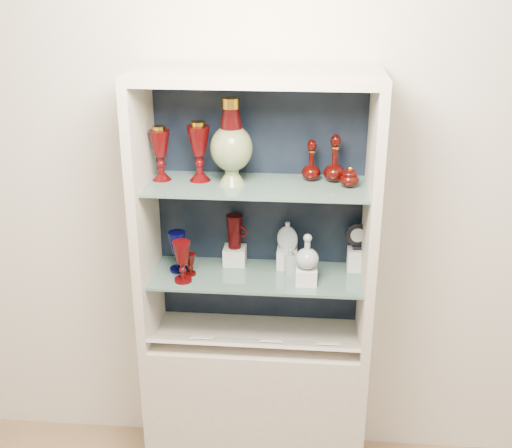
# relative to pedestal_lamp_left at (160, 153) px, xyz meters

# --- Properties ---
(wall_back) EXTENTS (3.50, 0.02, 2.80)m
(wall_back) POSITION_rel_pedestal_lamp_left_xyz_m (0.41, 0.17, -0.19)
(wall_back) COLOR white
(wall_back) RESTS_ON ground
(cabinet_base) EXTENTS (1.00, 0.40, 0.75)m
(cabinet_base) POSITION_rel_pedestal_lamp_left_xyz_m (0.41, -0.05, -1.21)
(cabinet_base) COLOR beige
(cabinet_base) RESTS_ON ground
(cabinet_back_panel) EXTENTS (0.98, 0.02, 1.15)m
(cabinet_back_panel) POSITION_rel_pedestal_lamp_left_xyz_m (0.41, 0.14, -0.26)
(cabinet_back_panel) COLOR black
(cabinet_back_panel) RESTS_ON cabinet_base
(cabinet_side_left) EXTENTS (0.04, 0.40, 1.15)m
(cabinet_side_left) POSITION_rel_pedestal_lamp_left_xyz_m (-0.07, -0.05, -0.26)
(cabinet_side_left) COLOR beige
(cabinet_side_left) RESTS_ON cabinet_base
(cabinet_side_right) EXTENTS (0.04, 0.40, 1.15)m
(cabinet_side_right) POSITION_rel_pedestal_lamp_left_xyz_m (0.89, -0.05, -0.26)
(cabinet_side_right) COLOR beige
(cabinet_side_right) RESTS_ON cabinet_base
(cabinet_top_cap) EXTENTS (1.00, 0.40, 0.04)m
(cabinet_top_cap) POSITION_rel_pedestal_lamp_left_xyz_m (0.41, -0.05, 0.33)
(cabinet_top_cap) COLOR beige
(cabinet_top_cap) RESTS_ON cabinet_side_left
(shelf_lower) EXTENTS (0.92, 0.34, 0.01)m
(shelf_lower) POSITION_rel_pedestal_lamp_left_xyz_m (0.41, -0.03, -0.54)
(shelf_lower) COLOR slate
(shelf_lower) RESTS_ON cabinet_side_left
(shelf_upper) EXTENTS (0.92, 0.34, 0.01)m
(shelf_upper) POSITION_rel_pedestal_lamp_left_xyz_m (0.41, -0.03, -0.12)
(shelf_upper) COLOR slate
(shelf_upper) RESTS_ON cabinet_side_left
(label_ledge) EXTENTS (0.92, 0.17, 0.09)m
(label_ledge) POSITION_rel_pedestal_lamp_left_xyz_m (0.41, -0.16, -0.81)
(label_ledge) COLOR beige
(label_ledge) RESTS_ON cabinet_base
(label_card_0) EXTENTS (0.10, 0.06, 0.03)m
(label_card_0) POSITION_rel_pedestal_lamp_left_xyz_m (0.49, -0.16, -0.79)
(label_card_0) COLOR white
(label_card_0) RESTS_ON label_ledge
(label_card_1) EXTENTS (0.10, 0.06, 0.03)m
(label_card_1) POSITION_rel_pedestal_lamp_left_xyz_m (0.73, -0.16, -0.79)
(label_card_1) COLOR white
(label_card_1) RESTS_ON label_ledge
(label_card_2) EXTENTS (0.10, 0.06, 0.03)m
(label_card_2) POSITION_rel_pedestal_lamp_left_xyz_m (0.18, -0.16, -0.79)
(label_card_2) COLOR white
(label_card_2) RESTS_ON label_ledge
(pedestal_lamp_left) EXTENTS (0.10, 0.10, 0.23)m
(pedestal_lamp_left) POSITION_rel_pedestal_lamp_left_xyz_m (0.00, 0.00, 0.00)
(pedestal_lamp_left) COLOR #4C0607
(pedestal_lamp_left) RESTS_ON shelf_upper
(pedestal_lamp_right) EXTENTS (0.11, 0.11, 0.25)m
(pedestal_lamp_right) POSITION_rel_pedestal_lamp_left_xyz_m (0.16, 0.00, 0.01)
(pedestal_lamp_right) COLOR #4C0607
(pedestal_lamp_right) RESTS_ON shelf_upper
(enamel_urn) EXTENTS (0.19, 0.19, 0.36)m
(enamel_urn) POSITION_rel_pedestal_lamp_left_xyz_m (0.31, -0.03, 0.06)
(enamel_urn) COLOR #074413
(enamel_urn) RESTS_ON shelf_upper
(ruby_decanter_a) EXTENTS (0.11, 0.11, 0.23)m
(ruby_decanter_a) POSITION_rel_pedestal_lamp_left_xyz_m (0.73, 0.04, -0.00)
(ruby_decanter_a) COLOR #390603
(ruby_decanter_a) RESTS_ON shelf_upper
(ruby_decanter_b) EXTENTS (0.10, 0.10, 0.19)m
(ruby_decanter_b) POSITION_rel_pedestal_lamp_left_xyz_m (0.63, 0.05, -0.02)
(ruby_decanter_b) COLOR #390603
(ruby_decanter_b) RESTS_ON shelf_upper
(lidded_bowl) EXTENTS (0.10, 0.10, 0.09)m
(lidded_bowl) POSITION_rel_pedestal_lamp_left_xyz_m (0.79, -0.03, -0.07)
(lidded_bowl) COLOR #390603
(lidded_bowl) RESTS_ON shelf_upper
(cobalt_goblet) EXTENTS (0.10, 0.10, 0.19)m
(cobalt_goblet) POSITION_rel_pedestal_lamp_left_xyz_m (0.06, -0.02, -0.44)
(cobalt_goblet) COLOR #030238
(cobalt_goblet) RESTS_ON shelf_lower
(ruby_goblet_tall) EXTENTS (0.09, 0.09, 0.19)m
(ruby_goblet_tall) POSITION_rel_pedestal_lamp_left_xyz_m (0.10, -0.12, -0.44)
(ruby_goblet_tall) COLOR #4C0607
(ruby_goblet_tall) RESTS_ON shelf_lower
(ruby_goblet_small) EXTENTS (0.07, 0.07, 0.10)m
(ruby_goblet_small) POSITION_rel_pedestal_lamp_left_xyz_m (0.12, -0.05, -0.49)
(ruby_goblet_small) COLOR #390603
(ruby_goblet_small) RESTS_ON shelf_lower
(riser_ruby_pitcher) EXTENTS (0.10, 0.10, 0.08)m
(riser_ruby_pitcher) POSITION_rel_pedestal_lamp_left_xyz_m (0.30, 0.08, -0.50)
(riser_ruby_pitcher) COLOR silver
(riser_ruby_pitcher) RESTS_ON shelf_lower
(ruby_pitcher) EXTENTS (0.14, 0.11, 0.16)m
(ruby_pitcher) POSITION_rel_pedestal_lamp_left_xyz_m (0.30, 0.08, -0.38)
(ruby_pitcher) COLOR #4C0607
(ruby_pitcher) RESTS_ON riser_ruby_pitcher
(clear_square_bottle) EXTENTS (0.06, 0.06, 0.13)m
(clear_square_bottle) POSITION_rel_pedestal_lamp_left_xyz_m (0.56, -0.01, -0.47)
(clear_square_bottle) COLOR #91A0A8
(clear_square_bottle) RESTS_ON shelf_lower
(riser_flat_flask) EXTENTS (0.09, 0.09, 0.09)m
(riser_flat_flask) POSITION_rel_pedestal_lamp_left_xyz_m (0.54, 0.06, -0.49)
(riser_flat_flask) COLOR silver
(riser_flat_flask) RESTS_ON shelf_lower
(flat_flask) EXTENTS (0.10, 0.06, 0.13)m
(flat_flask) POSITION_rel_pedestal_lamp_left_xyz_m (0.54, 0.06, -0.38)
(flat_flask) COLOR silver
(flat_flask) RESTS_ON riser_flat_flask
(riser_clear_round_decanter) EXTENTS (0.09, 0.09, 0.07)m
(riser_clear_round_decanter) POSITION_rel_pedestal_lamp_left_xyz_m (0.63, -0.09, -0.50)
(riser_clear_round_decanter) COLOR silver
(riser_clear_round_decanter) RESTS_ON shelf_lower
(clear_round_decanter) EXTENTS (0.11, 0.11, 0.15)m
(clear_round_decanter) POSITION_rel_pedestal_lamp_left_xyz_m (0.63, -0.09, -0.39)
(clear_round_decanter) COLOR #91A0A8
(clear_round_decanter) RESTS_ON riser_clear_round_decanter
(riser_cameo_medallion) EXTENTS (0.08, 0.08, 0.10)m
(riser_cameo_medallion) POSITION_rel_pedestal_lamp_left_xyz_m (0.85, 0.06, -0.49)
(riser_cameo_medallion) COLOR silver
(riser_cameo_medallion) RESTS_ON shelf_lower
(cameo_medallion) EXTENTS (0.11, 0.05, 0.13)m
(cameo_medallion) POSITION_rel_pedestal_lamp_left_xyz_m (0.85, 0.06, -0.37)
(cameo_medallion) COLOR black
(cameo_medallion) RESTS_ON riser_cameo_medallion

